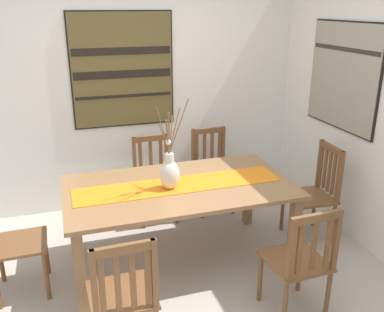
{
  "coord_description": "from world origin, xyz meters",
  "views": [
    {
      "loc": [
        -0.86,
        -2.73,
        2.22
      ],
      "look_at": [
        0.17,
        0.46,
        1.0
      ],
      "focal_mm": 39.37,
      "sensor_mm": 36.0,
      "label": 1
    }
  ],
  "objects_px": {
    "chair_3": "(316,191)",
    "chair_5": "(123,295)",
    "chair_1": "(154,177)",
    "dining_table": "(179,195)",
    "centerpiece_vase": "(170,172)",
    "painting_on_side_wall": "(344,76)",
    "painting_on_back_wall": "(123,70)",
    "chair_4": "(9,238)",
    "chair_2": "(212,168)",
    "chair_0": "(300,261)"
  },
  "relations": [
    {
      "from": "chair_3",
      "to": "chair_5",
      "type": "xyz_separation_m",
      "value": [
        -2.04,
        -0.96,
        -0.01
      ]
    },
    {
      "from": "chair_1",
      "to": "chair_3",
      "type": "distance_m",
      "value": 1.67
    },
    {
      "from": "dining_table",
      "to": "centerpiece_vase",
      "type": "relative_size",
      "value": 2.58
    },
    {
      "from": "centerpiece_vase",
      "to": "painting_on_side_wall",
      "type": "distance_m",
      "value": 1.98
    },
    {
      "from": "dining_table",
      "to": "painting_on_back_wall",
      "type": "xyz_separation_m",
      "value": [
        -0.22,
        1.35,
        0.89
      ]
    },
    {
      "from": "chair_5",
      "to": "painting_on_back_wall",
      "type": "distance_m",
      "value": 2.57
    },
    {
      "from": "chair_3",
      "to": "chair_4",
      "type": "distance_m",
      "value": 2.79
    },
    {
      "from": "dining_table",
      "to": "chair_5",
      "type": "xyz_separation_m",
      "value": [
        -0.64,
        -0.94,
        -0.18
      ]
    },
    {
      "from": "dining_table",
      "to": "chair_2",
      "type": "distance_m",
      "value": 1.17
    },
    {
      "from": "chair_0",
      "to": "chair_2",
      "type": "xyz_separation_m",
      "value": [
        0.02,
        1.9,
        0.0
      ]
    },
    {
      "from": "chair_4",
      "to": "chair_2",
      "type": "bearing_deg",
      "value": 25.23
    },
    {
      "from": "chair_2",
      "to": "painting_on_back_wall",
      "type": "relative_size",
      "value": 0.75
    },
    {
      "from": "chair_3",
      "to": "painting_on_side_wall",
      "type": "height_order",
      "value": "painting_on_side_wall"
    },
    {
      "from": "dining_table",
      "to": "chair_1",
      "type": "relative_size",
      "value": 2.18
    },
    {
      "from": "chair_1",
      "to": "chair_3",
      "type": "height_order",
      "value": "chair_3"
    },
    {
      "from": "chair_1",
      "to": "dining_table",
      "type": "bearing_deg",
      "value": -89.38
    },
    {
      "from": "dining_table",
      "to": "chair_3",
      "type": "bearing_deg",
      "value": 0.93
    },
    {
      "from": "dining_table",
      "to": "chair_3",
      "type": "distance_m",
      "value": 1.41
    },
    {
      "from": "chair_0",
      "to": "painting_on_back_wall",
      "type": "height_order",
      "value": "painting_on_back_wall"
    },
    {
      "from": "centerpiece_vase",
      "to": "chair_3",
      "type": "bearing_deg",
      "value": 2.8
    },
    {
      "from": "chair_4",
      "to": "painting_on_side_wall",
      "type": "xyz_separation_m",
      "value": [
        3.14,
        0.29,
        1.06
      ]
    },
    {
      "from": "dining_table",
      "to": "chair_2",
      "type": "relative_size",
      "value": 2.13
    },
    {
      "from": "painting_on_side_wall",
      "to": "dining_table",
      "type": "bearing_deg",
      "value": -171.13
    },
    {
      "from": "chair_0",
      "to": "chair_1",
      "type": "bearing_deg",
      "value": 109.08
    },
    {
      "from": "centerpiece_vase",
      "to": "chair_1",
      "type": "height_order",
      "value": "centerpiece_vase"
    },
    {
      "from": "chair_2",
      "to": "chair_3",
      "type": "relative_size",
      "value": 0.95
    },
    {
      "from": "chair_2",
      "to": "chair_5",
      "type": "height_order",
      "value": "chair_5"
    },
    {
      "from": "chair_3",
      "to": "chair_5",
      "type": "height_order",
      "value": "chair_3"
    },
    {
      "from": "centerpiece_vase",
      "to": "chair_0",
      "type": "relative_size",
      "value": 0.82
    },
    {
      "from": "chair_4",
      "to": "painting_on_back_wall",
      "type": "xyz_separation_m",
      "value": [
        1.17,
        1.37,
        1.05
      ]
    },
    {
      "from": "centerpiece_vase",
      "to": "painting_on_side_wall",
      "type": "relative_size",
      "value": 0.73
    },
    {
      "from": "chair_2",
      "to": "chair_5",
      "type": "distance_m",
      "value": 2.3
    },
    {
      "from": "dining_table",
      "to": "painting_on_side_wall",
      "type": "distance_m",
      "value": 1.99
    },
    {
      "from": "dining_table",
      "to": "chair_5",
      "type": "bearing_deg",
      "value": -124.36
    },
    {
      "from": "dining_table",
      "to": "chair_3",
      "type": "xyz_separation_m",
      "value": [
        1.4,
        0.02,
        -0.17
      ]
    },
    {
      "from": "painting_on_side_wall",
      "to": "chair_5",
      "type": "bearing_deg",
      "value": -153.13
    },
    {
      "from": "painting_on_side_wall",
      "to": "chair_3",
      "type": "bearing_deg",
      "value": -144.63
    },
    {
      "from": "chair_1",
      "to": "chair_3",
      "type": "bearing_deg",
      "value": -32.59
    },
    {
      "from": "chair_0",
      "to": "chair_1",
      "type": "distance_m",
      "value": 1.98
    },
    {
      "from": "chair_2",
      "to": "painting_on_side_wall",
      "type": "bearing_deg",
      "value": -31.65
    },
    {
      "from": "chair_1",
      "to": "chair_5",
      "type": "bearing_deg",
      "value": -108.75
    },
    {
      "from": "chair_5",
      "to": "painting_on_side_wall",
      "type": "bearing_deg",
      "value": 26.87
    },
    {
      "from": "dining_table",
      "to": "chair_4",
      "type": "height_order",
      "value": "chair_4"
    },
    {
      "from": "chair_0",
      "to": "chair_4",
      "type": "xyz_separation_m",
      "value": [
        -2.02,
        0.93,
        0.03
      ]
    },
    {
      "from": "chair_3",
      "to": "chair_5",
      "type": "bearing_deg",
      "value": -154.75
    },
    {
      "from": "chair_0",
      "to": "painting_on_side_wall",
      "type": "height_order",
      "value": "painting_on_side_wall"
    },
    {
      "from": "painting_on_back_wall",
      "to": "painting_on_side_wall",
      "type": "xyz_separation_m",
      "value": [
        1.98,
        -1.08,
        0.01
      ]
    },
    {
      "from": "chair_1",
      "to": "painting_on_side_wall",
      "type": "height_order",
      "value": "painting_on_side_wall"
    },
    {
      "from": "chair_5",
      "to": "painting_on_side_wall",
      "type": "xyz_separation_m",
      "value": [
        2.4,
        1.21,
        1.08
      ]
    },
    {
      "from": "chair_1",
      "to": "painting_on_back_wall",
      "type": "xyz_separation_m",
      "value": [
        -0.21,
        0.43,
        1.09
      ]
    }
  ]
}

